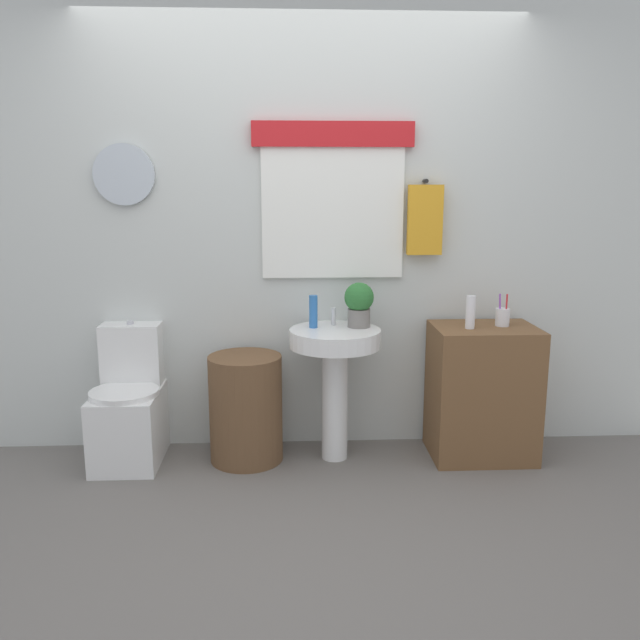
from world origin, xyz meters
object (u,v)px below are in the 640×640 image
(wooden_cabinet, at_px, (482,392))
(potted_plant, at_px, (359,303))
(toilet, at_px, (130,409))
(pedestal_sink, at_px, (335,362))
(laundry_hamper, at_px, (246,408))
(soap_bottle, at_px, (313,312))
(lotion_bottle, at_px, (470,312))
(toothbrush_cup, at_px, (503,317))

(wooden_cabinet, distance_m, potted_plant, 0.89)
(toilet, xyz_separation_m, pedestal_sink, (1.18, -0.03, 0.28))
(toilet, xyz_separation_m, wooden_cabinet, (2.03, -0.03, 0.09))
(toilet, height_order, laundry_hamper, toilet)
(toilet, relative_size, pedestal_sink, 1.03)
(toilet, bearing_deg, soap_bottle, 0.86)
(soap_bottle, bearing_deg, potted_plant, 2.20)
(soap_bottle, xyz_separation_m, lotion_bottle, (0.87, -0.09, 0.01))
(soap_bottle, height_order, potted_plant, potted_plant)
(pedestal_sink, height_order, lotion_bottle, lotion_bottle)
(toilet, xyz_separation_m, lotion_bottle, (1.93, -0.07, 0.56))
(wooden_cabinet, distance_m, toothbrush_cup, 0.45)
(laundry_hamper, xyz_separation_m, potted_plant, (0.65, 0.06, 0.60))
(laundry_hamper, bearing_deg, potted_plant, 5.27)
(soap_bottle, bearing_deg, lotion_bottle, -5.88)
(soap_bottle, height_order, lotion_bottle, lotion_bottle)
(toilet, bearing_deg, pedestal_sink, -1.66)
(potted_plant, bearing_deg, soap_bottle, -177.80)
(lotion_bottle, bearing_deg, wooden_cabinet, 21.42)
(potted_plant, relative_size, lotion_bottle, 1.38)
(laundry_hamper, bearing_deg, toilet, 177.06)
(pedestal_sink, relative_size, lotion_bottle, 4.14)
(toilet, distance_m, toothbrush_cup, 2.20)
(toilet, xyz_separation_m, soap_bottle, (1.06, 0.02, 0.56))
(laundry_hamper, xyz_separation_m, lotion_bottle, (1.26, -0.04, 0.56))
(toilet, distance_m, laundry_hamper, 0.67)
(laundry_hamper, bearing_deg, lotion_bottle, -1.81)
(pedestal_sink, bearing_deg, toilet, 178.34)
(potted_plant, bearing_deg, pedestal_sink, -156.80)
(wooden_cabinet, bearing_deg, potted_plant, 175.21)
(wooden_cabinet, xyz_separation_m, potted_plant, (-0.72, 0.06, 0.52))
(wooden_cabinet, height_order, potted_plant, potted_plant)
(potted_plant, bearing_deg, lotion_bottle, -9.24)
(pedestal_sink, bearing_deg, wooden_cabinet, 0.00)
(toothbrush_cup, bearing_deg, soap_bottle, 178.40)
(laundry_hamper, bearing_deg, toothbrush_cup, 0.77)
(soap_bottle, xyz_separation_m, potted_plant, (0.26, 0.01, 0.05))
(toilet, distance_m, lotion_bottle, 2.01)
(toilet, xyz_separation_m, potted_plant, (1.32, 0.03, 0.61))
(laundry_hamper, height_order, soap_bottle, soap_bottle)
(lotion_bottle, bearing_deg, soap_bottle, 174.12)
(toilet, distance_m, wooden_cabinet, 2.03)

